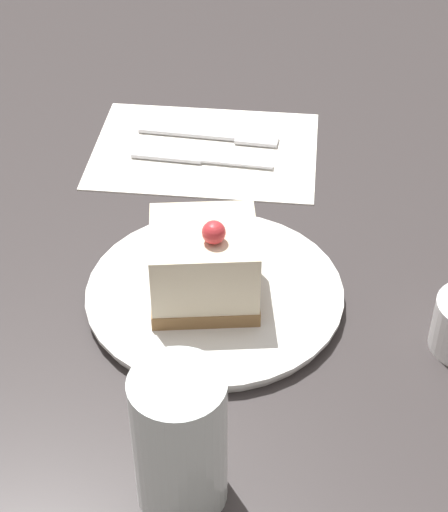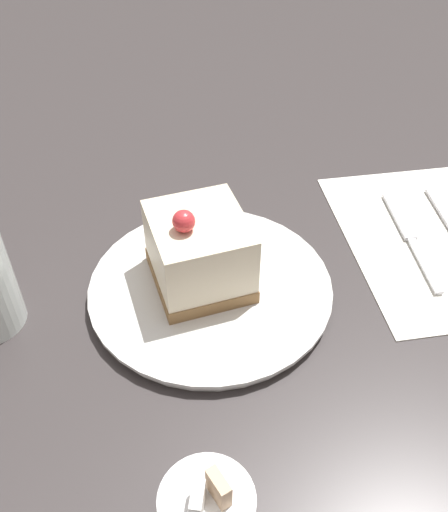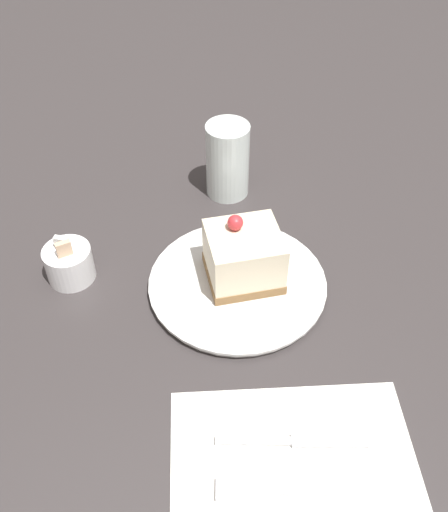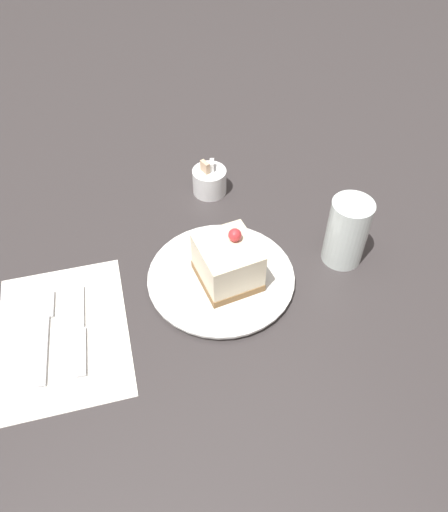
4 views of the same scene
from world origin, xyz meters
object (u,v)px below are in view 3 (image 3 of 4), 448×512
at_px(sugar_bowl, 69,263).
at_px(drinking_glass, 228,160).
at_px(cake_slice, 244,256).
at_px(knife, 306,441).
at_px(plate, 234,284).
at_px(fork, 283,490).

bearing_deg(sugar_bowl, drinking_glass, -58.25).
bearing_deg(cake_slice, knife, -177.64).
xyz_separation_m(plate, knife, (-0.23, -0.04, -0.00)).
xyz_separation_m(fork, knife, (0.05, -0.04, 0.00)).
distance_m(plate, fork, 0.28).
bearing_deg(sugar_bowl, plate, -105.37).
bearing_deg(knife, fork, 152.22).
distance_m(fork, knife, 0.06).
relative_size(plate, sugar_bowl, 3.34).
bearing_deg(knife, sugar_bowl, 50.58).
distance_m(fork, drinking_glass, 0.50).
relative_size(cake_slice, drinking_glass, 0.83).
bearing_deg(drinking_glass, cake_slice, 176.08).
bearing_deg(plate, sugar_bowl, 74.63).
bearing_deg(cake_slice, plate, 118.53).
bearing_deg(knife, drinking_glass, 10.93).
bearing_deg(drinking_glass, knife, -178.94).
distance_m(plate, sugar_bowl, 0.23).
bearing_deg(plate, fork, 179.76).
height_order(plate, knife, plate).
relative_size(plate, cake_slice, 2.39).
relative_size(knife, drinking_glass, 1.36).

